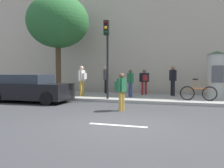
{
  "coord_description": "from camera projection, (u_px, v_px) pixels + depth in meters",
  "views": [
    {
      "loc": [
        2.12,
        -7.06,
        1.64
      ],
      "look_at": [
        -0.83,
        2.0,
        1.12
      ],
      "focal_mm": 39.93,
      "sensor_mm": 36.0,
      "label": 1
    }
  ],
  "objects": [
    {
      "name": "ground_plane",
      "position": [
        118.0,
        125.0,
        7.45
      ],
      "size": [
        80.0,
        80.0,
        0.0
      ],
      "primitive_type": "plane",
      "color": "#38383A"
    },
    {
      "name": "sidewalk_curb",
      "position": [
        153.0,
        98.0,
        14.09
      ],
      "size": [
        36.0,
        4.0,
        0.15
      ],
      "primitive_type": "cube",
      "color": "#9E9B93",
      "rests_on": "ground_plane"
    },
    {
      "name": "lane_markings",
      "position": [
        118.0,
        125.0,
        7.45
      ],
      "size": [
        25.8,
        0.16,
        0.01
      ],
      "color": "silver",
      "rests_on": "ground_plane"
    },
    {
      "name": "building_backdrop",
      "position": [
        164.0,
        23.0,
        18.56
      ],
      "size": [
        36.0,
        5.0,
        10.38
      ],
      "primitive_type": "cube",
      "color": "#B7A893",
      "rests_on": "ground_plane"
    },
    {
      "name": "traffic_light",
      "position": [
        107.0,
        46.0,
        12.93
      ],
      "size": [
        0.24,
        0.45,
        4.06
      ],
      "color": "black",
      "rests_on": "sidewalk_curb"
    },
    {
      "name": "poster_column",
      "position": [
        217.0,
        74.0,
        13.69
      ],
      "size": [
        1.12,
        1.12,
        2.57
      ],
      "color": "#B2ADA3",
      "rests_on": "sidewalk_curb"
    },
    {
      "name": "street_tree",
      "position": [
        58.0,
        22.0,
        15.4
      ],
      "size": [
        3.84,
        3.84,
        6.16
      ],
      "color": "#4C3826",
      "rests_on": "sidewalk_curb"
    },
    {
      "name": "pedestrian_near_pole",
      "position": [
        121.0,
        88.0,
        10.12
      ],
      "size": [
        0.43,
        0.62,
        1.54
      ],
      "color": "#B78C33",
      "rests_on": "ground_plane"
    },
    {
      "name": "pedestrian_in_light_jacket",
      "position": [
        130.0,
        81.0,
        14.07
      ],
      "size": [
        0.43,
        0.52,
        1.56
      ],
      "color": "navy",
      "rests_on": "sidewalk_curb"
    },
    {
      "name": "pedestrian_with_bag",
      "position": [
        173.0,
        78.0,
        14.64
      ],
      "size": [
        0.44,
        0.5,
        1.77
      ],
      "color": "black",
      "rests_on": "sidewalk_curb"
    },
    {
      "name": "pedestrian_in_dark_shirt",
      "position": [
        82.0,
        78.0,
        14.47
      ],
      "size": [
        0.41,
        0.6,
        1.76
      ],
      "color": "#B78C33",
      "rests_on": "sidewalk_curb"
    },
    {
      "name": "pedestrian_in_red_top",
      "position": [
        144.0,
        80.0,
        15.34
      ],
      "size": [
        0.56,
        0.51,
        1.56
      ],
      "color": "maroon",
      "rests_on": "sidewalk_curb"
    },
    {
      "name": "pedestrian_with_backpack",
      "position": [
        106.0,
        77.0,
        16.24
      ],
      "size": [
        0.45,
        0.5,
        1.78
      ],
      "color": "black",
      "rests_on": "sidewalk_curb"
    },
    {
      "name": "bicycle_leaning",
      "position": [
        198.0,
        93.0,
        12.32
      ],
      "size": [
        1.77,
        0.14,
        1.09
      ],
      "color": "black",
      "rests_on": "sidewalk_curb"
    },
    {
      "name": "parked_car_red",
      "position": [
        30.0,
        89.0,
        12.91
      ],
      "size": [
        4.19,
        1.94,
        1.43
      ],
      "color": "black",
      "rests_on": "ground_plane"
    }
  ]
}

